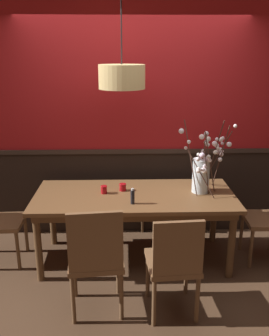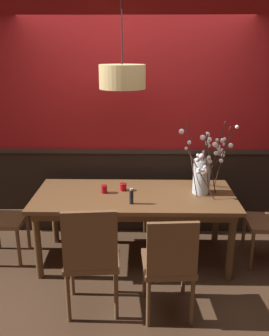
{
  "view_description": "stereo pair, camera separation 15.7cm",
  "coord_description": "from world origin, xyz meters",
  "px_view_note": "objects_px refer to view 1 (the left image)",
  "views": [
    {
      "loc": [
        -0.09,
        -3.44,
        2.14
      ],
      "look_at": [
        0.0,
        0.0,
        1.03
      ],
      "focal_mm": 38.88,
      "sensor_mm": 36.0,
      "label": 1
    },
    {
      "loc": [
        0.06,
        -3.44,
        2.14
      ],
      "look_at": [
        0.0,
        0.0,
        1.03
      ],
      "focal_mm": 38.88,
      "sensor_mm": 36.0,
      "label": 2
    }
  ],
  "objects_px": {
    "pendant_lamp": "(122,77)",
    "chair_near_side_right": "(174,261)",
    "chair_near_side_left": "(96,256)",
    "dining_table": "(134,201)",
    "vase_with_blossoms": "(203,172)",
    "candle_holder_nearer_center": "(123,187)",
    "candle_holder_nearer_edge": "(104,190)",
    "condiment_bottle": "(133,197)",
    "chair_far_side_right": "(157,187)"
  },
  "relations": [
    {
      "from": "pendant_lamp",
      "to": "chair_near_side_right",
      "type": "bearing_deg",
      "value": -66.94
    },
    {
      "from": "chair_near_side_left",
      "to": "chair_near_side_right",
      "type": "bearing_deg",
      "value": -3.02
    },
    {
      "from": "dining_table",
      "to": "chair_near_side_left",
      "type": "relative_size",
      "value": 2.05
    },
    {
      "from": "vase_with_blossoms",
      "to": "pendant_lamp",
      "type": "distance_m",
      "value": 1.24
    },
    {
      "from": "candle_holder_nearer_center",
      "to": "candle_holder_nearer_edge",
      "type": "height_order",
      "value": "candle_holder_nearer_edge"
    },
    {
      "from": "dining_table",
      "to": "pendant_lamp",
      "type": "xyz_separation_m",
      "value": [
        -0.12,
        0.09,
        1.24
      ]
    },
    {
      "from": "candle_holder_nearer_edge",
      "to": "vase_with_blossoms",
      "type": "bearing_deg",
      "value": 0.73
    },
    {
      "from": "candle_holder_nearer_center",
      "to": "vase_with_blossoms",
      "type": "bearing_deg",
      "value": -4.11
    },
    {
      "from": "condiment_bottle",
      "to": "pendant_lamp",
      "type": "distance_m",
      "value": 1.14
    },
    {
      "from": "chair_near_side_right",
      "to": "condiment_bottle",
      "type": "bearing_deg",
      "value": 116.59
    },
    {
      "from": "candle_holder_nearer_center",
      "to": "chair_far_side_right",
      "type": "bearing_deg",
      "value": 59.88
    },
    {
      "from": "candle_holder_nearer_center",
      "to": "candle_holder_nearer_edge",
      "type": "xyz_separation_m",
      "value": [
        -0.19,
        -0.07,
        0.0
      ]
    },
    {
      "from": "candle_holder_nearer_edge",
      "to": "condiment_bottle",
      "type": "height_order",
      "value": "condiment_bottle"
    },
    {
      "from": "chair_far_side_right",
      "to": "condiment_bottle",
      "type": "relative_size",
      "value": 5.77
    },
    {
      "from": "chair_near_side_left",
      "to": "candle_holder_nearer_center",
      "type": "bearing_deg",
      "value": 77.24
    },
    {
      "from": "chair_near_side_right",
      "to": "chair_near_side_left",
      "type": "relative_size",
      "value": 0.94
    },
    {
      "from": "vase_with_blossoms",
      "to": "condiment_bottle",
      "type": "distance_m",
      "value": 0.79
    },
    {
      "from": "vase_with_blossoms",
      "to": "candle_holder_nearer_center",
      "type": "xyz_separation_m",
      "value": [
        -0.82,
        0.06,
        -0.18
      ]
    },
    {
      "from": "candle_holder_nearer_edge",
      "to": "pendant_lamp",
      "type": "relative_size",
      "value": 0.09
    },
    {
      "from": "pendant_lamp",
      "to": "condiment_bottle",
      "type": "bearing_deg",
      "value": -74.38
    },
    {
      "from": "chair_far_side_right",
      "to": "chair_near_side_left",
      "type": "bearing_deg",
      "value": -110.78
    },
    {
      "from": "chair_far_side_right",
      "to": "chair_near_side_left",
      "type": "xyz_separation_m",
      "value": [
        -0.64,
        -1.69,
        0.04
      ]
    },
    {
      "from": "vase_with_blossoms",
      "to": "candle_holder_nearer_edge",
      "type": "height_order",
      "value": "vase_with_blossoms"
    },
    {
      "from": "chair_far_side_right",
      "to": "chair_near_side_left",
      "type": "height_order",
      "value": "chair_near_side_left"
    },
    {
      "from": "candle_holder_nearer_center",
      "to": "condiment_bottle",
      "type": "xyz_separation_m",
      "value": [
        0.09,
        -0.35,
        0.03
      ]
    },
    {
      "from": "dining_table",
      "to": "vase_with_blossoms",
      "type": "distance_m",
      "value": 0.76
    },
    {
      "from": "chair_near_side_right",
      "to": "condiment_bottle",
      "type": "distance_m",
      "value": 0.78
    },
    {
      "from": "chair_near_side_right",
      "to": "pendant_lamp",
      "type": "bearing_deg",
      "value": 113.06
    },
    {
      "from": "chair_far_side_right",
      "to": "candle_holder_nearer_edge",
      "type": "distance_m",
      "value": 1.05
    },
    {
      "from": "candle_holder_nearer_center",
      "to": "pendant_lamp",
      "type": "xyz_separation_m",
      "value": [
        0.0,
        -0.02,
        1.12
      ]
    },
    {
      "from": "candle_holder_nearer_center",
      "to": "candle_holder_nearer_edge",
      "type": "relative_size",
      "value": 0.94
    },
    {
      "from": "chair_near_side_left",
      "to": "condiment_bottle",
      "type": "relative_size",
      "value": 6.37
    },
    {
      "from": "chair_near_side_left",
      "to": "chair_far_side_right",
      "type": "bearing_deg",
      "value": 69.22
    },
    {
      "from": "vase_with_blossoms",
      "to": "pendant_lamp",
      "type": "relative_size",
      "value": 0.88
    },
    {
      "from": "dining_table",
      "to": "candle_holder_nearer_edge",
      "type": "relative_size",
      "value": 24.99
    },
    {
      "from": "chair_near_side_right",
      "to": "pendant_lamp",
      "type": "height_order",
      "value": "pendant_lamp"
    },
    {
      "from": "condiment_bottle",
      "to": "vase_with_blossoms",
      "type": "bearing_deg",
      "value": 21.74
    },
    {
      "from": "chair_far_side_right",
      "to": "candle_holder_nearer_edge",
      "type": "bearing_deg",
      "value": -127.53
    },
    {
      "from": "condiment_bottle",
      "to": "candle_holder_nearer_edge",
      "type": "bearing_deg",
      "value": 136.23
    },
    {
      "from": "dining_table",
      "to": "vase_with_blossoms",
      "type": "xyz_separation_m",
      "value": [
        0.7,
        0.05,
        0.3
      ]
    },
    {
      "from": "dining_table",
      "to": "candle_holder_nearer_center",
      "type": "xyz_separation_m",
      "value": [
        -0.12,
        0.11,
        0.12
      ]
    },
    {
      "from": "condiment_bottle",
      "to": "chair_far_side_right",
      "type": "bearing_deg",
      "value": 73.0
    },
    {
      "from": "chair_near_side_right",
      "to": "candle_holder_nearer_edge",
      "type": "distance_m",
      "value": 1.14
    },
    {
      "from": "condiment_bottle",
      "to": "pendant_lamp",
      "type": "height_order",
      "value": "pendant_lamp"
    },
    {
      "from": "chair_near_side_left",
      "to": "condiment_bottle",
      "type": "distance_m",
      "value": 0.74
    },
    {
      "from": "condiment_bottle",
      "to": "candle_holder_nearer_center",
      "type": "bearing_deg",
      "value": 105.29
    },
    {
      "from": "chair_far_side_right",
      "to": "condiment_bottle",
      "type": "xyz_separation_m",
      "value": [
        -0.33,
        -1.08,
        0.31
      ]
    },
    {
      "from": "vase_with_blossoms",
      "to": "condiment_bottle",
      "type": "relative_size",
      "value": 4.86
    },
    {
      "from": "chair_far_side_right",
      "to": "pendant_lamp",
      "type": "height_order",
      "value": "pendant_lamp"
    },
    {
      "from": "chair_near_side_left",
      "to": "pendant_lamp",
      "type": "xyz_separation_m",
      "value": [
        0.22,
        0.94,
        1.35
      ]
    }
  ]
}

